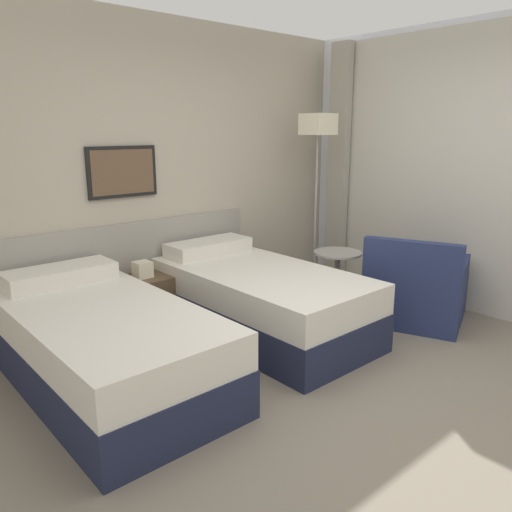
% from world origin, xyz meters
% --- Properties ---
extents(ground_plane, '(16.00, 16.00, 0.00)m').
position_xyz_m(ground_plane, '(0.00, 0.00, 0.00)').
color(ground_plane, slate).
extents(wall_headboard, '(10.00, 0.10, 2.70)m').
position_xyz_m(wall_headboard, '(-0.03, 2.29, 1.30)').
color(wall_headboard, '#B7AD99').
rests_on(wall_headboard, ground_plane).
extents(bed_near_door, '(1.02, 1.98, 0.69)m').
position_xyz_m(bed_near_door, '(-1.18, 1.25, 0.29)').
color(bed_near_door, '#1E233D').
rests_on(bed_near_door, ground_plane).
extents(bed_near_window, '(1.02, 1.98, 0.69)m').
position_xyz_m(bed_near_window, '(0.23, 1.25, 0.29)').
color(bed_near_window, '#1E233D').
rests_on(bed_near_window, ground_plane).
extents(nightstand, '(0.42, 0.39, 0.61)m').
position_xyz_m(nightstand, '(-0.48, 1.99, 0.24)').
color(nightstand, brown).
rests_on(nightstand, ground_plane).
extents(floor_lamp, '(0.29, 0.29, 1.88)m').
position_xyz_m(floor_lamp, '(1.47, 1.73, 1.63)').
color(floor_lamp, '#9E9993').
rests_on(floor_lamp, ground_plane).
extents(side_table, '(0.45, 0.45, 0.60)m').
position_xyz_m(side_table, '(1.09, 1.10, 0.42)').
color(side_table, gray).
rests_on(side_table, ground_plane).
extents(armchair, '(1.09, 1.07, 0.81)m').
position_xyz_m(armchair, '(1.50, 0.51, 0.26)').
color(armchair, navy).
rests_on(armchair, ground_plane).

